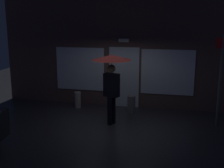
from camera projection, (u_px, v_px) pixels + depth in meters
ground_plane at (110, 127)px, 8.82m from camera, size 18.00×18.00×0.00m
building_facade at (125, 48)px, 10.58m from camera, size 9.28×0.48×4.36m
person_with_umbrella at (111, 70)px, 8.73m from camera, size 1.18×1.18×2.15m
street_sign_post at (220, 76)px, 8.62m from camera, size 0.40×0.07×2.76m
sidewalk_bollard at (78, 100)px, 10.67m from camera, size 0.23×0.23×0.59m
sidewalk_bollard_2 at (131, 104)px, 10.08m from camera, size 0.27×0.27×0.61m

